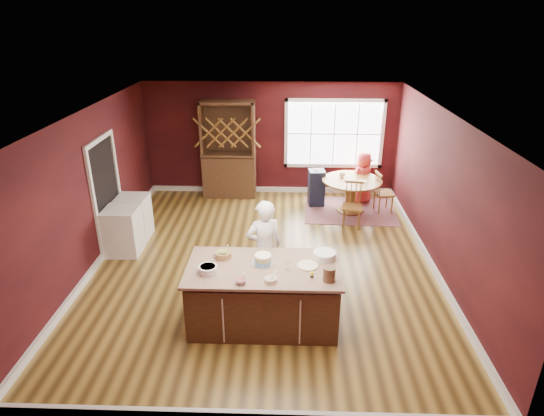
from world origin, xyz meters
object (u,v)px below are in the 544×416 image
at_px(chair_south, 352,205).
at_px(washer, 123,231).
at_px(high_chair, 316,187).
at_px(dryer, 134,217).
at_px(layer_cake, 263,259).
at_px(chair_east, 384,192).
at_px(kitchen_island, 263,296).
at_px(dining_table, 351,189).
at_px(chair_north, 359,178).
at_px(hutch, 229,150).
at_px(seated_woman, 363,178).
at_px(toddler, 317,172).
at_px(baker, 264,248).

bearing_deg(chair_south, washer, -153.23).
height_order(high_chair, dryer, high_chair).
relative_size(layer_cake, chair_east, 0.35).
relative_size(kitchen_island, chair_south, 2.22).
relative_size(dining_table, chair_east, 1.40).
distance_m(chair_north, hutch, 3.19).
relative_size(kitchen_island, dining_table, 1.63).
height_order(seated_woman, toddler, seated_woman).
relative_size(baker, chair_south, 1.65).
relative_size(high_chair, dryer, 1.02).
height_order(baker, high_chair, baker).
distance_m(kitchen_island, layer_cake, 0.56).
xyz_separation_m(baker, layer_cake, (0.02, -0.67, 0.19)).
height_order(chair_east, washer, chair_east).
xyz_separation_m(layer_cake, seated_woman, (2.11, 4.48, -0.38)).
xyz_separation_m(layer_cake, toddler, (1.03, 4.31, -0.18)).
bearing_deg(baker, dryer, -53.31).
distance_m(chair_north, washer, 5.55).
xyz_separation_m(dining_table, toddler, (-0.75, 0.35, 0.28)).
bearing_deg(chair_east, high_chair, 66.39).
bearing_deg(washer, baker, -24.42).
height_order(toddler, hutch, hutch).
bearing_deg(hutch, chair_south, -31.28).
height_order(dining_table, washer, washer).
xyz_separation_m(kitchen_island, chair_north, (2.05, 4.85, 0.07)).
relative_size(chair_east, hutch, 0.41).
relative_size(chair_east, chair_south, 0.97).
bearing_deg(high_chair, washer, -152.80).
xyz_separation_m(kitchen_island, hutch, (-1.07, 4.93, 0.72)).
bearing_deg(hutch, chair_east, -13.59).
bearing_deg(chair_south, kitchen_island, -106.66).
bearing_deg(toddler, high_chair, -121.58).
distance_m(dining_table, dryer, 4.70).
relative_size(kitchen_island, washer, 2.43).
relative_size(baker, washer, 1.80).
bearing_deg(hutch, dryer, -125.50).
bearing_deg(chair_south, chair_east, 55.44).
xyz_separation_m(chair_north, seated_woman, (0.05, -0.26, 0.10)).
relative_size(layer_cake, seated_woman, 0.27).
height_order(hutch, dryer, hutch).
height_order(dining_table, toddler, toddler).
height_order(layer_cake, dryer, layer_cake).
xyz_separation_m(toddler, washer, (-3.73, -2.42, -0.37)).
bearing_deg(high_chair, dryer, -160.31).
height_order(baker, layer_cake, baker).
bearing_deg(hutch, chair_north, -1.52).
xyz_separation_m(high_chair, washer, (-3.72, -2.40, 0.00)).
bearing_deg(layer_cake, dryer, 136.82).
bearing_deg(high_chair, dining_table, -29.38).
xyz_separation_m(dining_table, layer_cake, (-1.78, -3.96, 0.45)).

